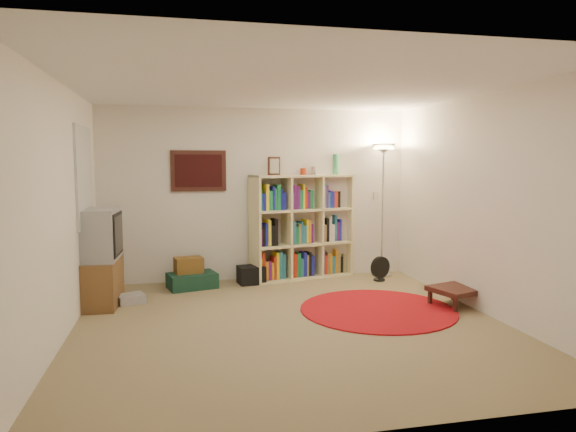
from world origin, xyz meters
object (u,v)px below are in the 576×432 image
bookshelf (300,228)px  floor_lamp (383,167)px  floor_fan (380,269)px  suitcase (192,281)px  tv_stand (94,259)px  side_table (455,290)px

bookshelf → floor_lamp: floor_lamp is taller
floor_fan → suitcase: floor_fan is taller
floor_fan → tv_stand: 3.90m
tv_stand → bookshelf: bearing=22.3°
bookshelf → suitcase: bearing=178.5°
suitcase → bookshelf: bearing=-2.8°
floor_lamp → suitcase: (-2.85, -0.18, -1.55)m
floor_fan → side_table: 1.47m
bookshelf → suitcase: bookshelf is taller
tv_stand → side_table: size_ratio=1.86×
floor_fan → tv_stand: size_ratio=0.31×
side_table → floor_fan: bearing=104.4°
tv_stand → suitcase: size_ratio=1.63×
bookshelf → tv_stand: bookshelf is taller
suitcase → tv_stand: bearing=-165.6°
floor_lamp → tv_stand: size_ratio=1.70×
floor_fan → side_table: floor_fan is taller
floor_lamp → side_table: floor_lamp is taller
suitcase → floor_fan: bearing=-17.4°
tv_stand → side_table: bearing=-9.4°
bookshelf → tv_stand: 2.93m
floor_fan → floor_lamp: bearing=44.8°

